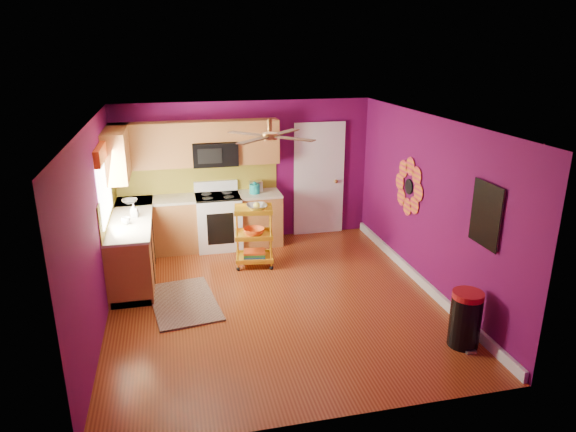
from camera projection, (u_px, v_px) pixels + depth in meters
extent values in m
plane|color=maroon|center=(274.00, 299.00, 7.23)|extent=(5.00, 5.00, 0.00)
cube|color=#5E0A49|center=(246.00, 172.00, 9.14)|extent=(4.50, 0.04, 2.50)
cube|color=#5E0A49|center=(330.00, 303.00, 4.52)|extent=(4.50, 0.04, 2.50)
cube|color=#5E0A49|center=(96.00, 229.00, 6.35)|extent=(0.04, 5.00, 2.50)
cube|color=#5E0A49|center=(428.00, 204.00, 7.31)|extent=(0.04, 5.00, 2.50)
cube|color=silver|center=(273.00, 121.00, 6.43)|extent=(4.50, 5.00, 0.04)
cube|color=white|center=(419.00, 280.00, 7.68)|extent=(0.05, 4.90, 0.14)
cube|color=brown|center=(133.00, 246.00, 7.92)|extent=(0.60, 2.30, 0.90)
cube|color=brown|center=(201.00, 223.00, 8.94)|extent=(2.80, 0.60, 0.90)
cube|color=beige|center=(130.00, 218.00, 7.77)|extent=(0.63, 2.30, 0.04)
cube|color=beige|center=(200.00, 198.00, 8.79)|extent=(2.80, 0.63, 0.04)
cube|color=black|center=(136.00, 270.00, 8.05)|extent=(0.54, 2.30, 0.10)
cube|color=black|center=(203.00, 245.00, 9.07)|extent=(2.80, 0.54, 0.10)
cube|color=white|center=(219.00, 222.00, 8.97)|extent=(0.76, 0.66, 0.92)
cube|color=black|center=(218.00, 197.00, 8.82)|extent=(0.76, 0.62, 0.03)
cube|color=white|center=(216.00, 186.00, 9.05)|extent=(0.76, 0.06, 0.18)
cube|color=black|center=(221.00, 229.00, 8.68)|extent=(0.45, 0.02, 0.55)
cube|color=brown|center=(151.00, 146.00, 8.47)|extent=(1.32, 0.33, 0.75)
cube|color=brown|center=(257.00, 141.00, 8.85)|extent=(0.72, 0.33, 0.75)
cube|color=brown|center=(214.00, 131.00, 8.62)|extent=(0.76, 0.33, 0.34)
cube|color=brown|center=(117.00, 153.00, 7.91)|extent=(0.33, 1.30, 0.75)
cube|color=black|center=(215.00, 154.00, 8.71)|extent=(0.76, 0.38, 0.40)
cube|color=olive|center=(198.00, 178.00, 8.97)|extent=(2.80, 0.01, 0.51)
cube|color=olive|center=(108.00, 202.00, 7.62)|extent=(0.01, 2.30, 0.51)
cube|color=white|center=(104.00, 184.00, 7.23)|extent=(0.03, 1.20, 1.00)
cube|color=#D64B13|center=(102.00, 151.00, 7.09)|extent=(0.08, 1.35, 0.22)
cube|color=white|center=(319.00, 180.00, 9.48)|extent=(0.85, 0.04, 2.05)
cube|color=white|center=(319.00, 181.00, 9.46)|extent=(0.95, 0.02, 2.15)
sphere|color=#BF8C3F|center=(336.00, 181.00, 9.50)|extent=(0.07, 0.07, 0.07)
cylinder|color=black|center=(409.00, 187.00, 7.83)|extent=(0.01, 0.24, 0.24)
cube|color=#1AAEA3|center=(487.00, 215.00, 5.92)|extent=(0.03, 0.52, 0.72)
cube|color=black|center=(485.00, 215.00, 5.92)|extent=(0.01, 0.56, 0.76)
cylinder|color=#BF8C3F|center=(270.00, 125.00, 6.64)|extent=(0.06, 0.06, 0.16)
cylinder|color=#BF8C3F|center=(270.00, 136.00, 6.69)|extent=(0.20, 0.20, 0.08)
cube|color=#4C2D19|center=(285.00, 132.00, 6.99)|extent=(0.47, 0.47, 0.01)
cube|color=#4C2D19|center=(246.00, 133.00, 6.88)|extent=(0.47, 0.47, 0.01)
cube|color=#4C2D19|center=(253.00, 140.00, 6.38)|extent=(0.47, 0.47, 0.01)
cube|color=#4C2D19|center=(295.00, 139.00, 6.50)|extent=(0.47, 0.47, 0.01)
cube|color=black|center=(184.00, 302.00, 7.14)|extent=(1.03, 1.48, 0.02)
cylinder|color=yellow|center=(237.00, 241.00, 7.99)|extent=(0.03, 0.03, 0.92)
cylinder|color=yellow|center=(271.00, 240.00, 8.03)|extent=(0.03, 0.03, 0.92)
cylinder|color=yellow|center=(238.00, 233.00, 8.33)|extent=(0.03, 0.03, 0.92)
cylinder|color=yellow|center=(270.00, 232.00, 8.37)|extent=(0.03, 0.03, 0.92)
sphere|color=black|center=(238.00, 269.00, 8.14)|extent=(0.06, 0.06, 0.06)
sphere|color=black|center=(271.00, 268.00, 8.18)|extent=(0.06, 0.06, 0.06)
sphere|color=black|center=(238.00, 260.00, 8.48)|extent=(0.06, 0.06, 0.06)
sphere|color=black|center=(270.00, 259.00, 8.52)|extent=(0.06, 0.06, 0.06)
cube|color=yellow|center=(253.00, 211.00, 8.04)|extent=(0.65, 0.52, 0.03)
cube|color=yellow|center=(254.00, 236.00, 8.17)|extent=(0.65, 0.52, 0.03)
cube|color=yellow|center=(255.00, 258.00, 8.30)|extent=(0.65, 0.52, 0.03)
imported|color=beige|center=(257.00, 207.00, 8.03)|extent=(0.37, 0.37, 0.08)
sphere|color=yellow|center=(257.00, 206.00, 8.02)|extent=(0.11, 0.11, 0.11)
imported|color=#D64B13|center=(254.00, 232.00, 8.15)|extent=(0.38, 0.38, 0.11)
cube|color=navy|center=(254.00, 256.00, 8.29)|extent=(0.38, 0.31, 0.04)
cube|color=#267233|center=(254.00, 254.00, 8.27)|extent=(0.38, 0.31, 0.04)
cube|color=#D64B13|center=(254.00, 252.00, 8.26)|extent=(0.38, 0.31, 0.03)
cylinder|color=black|center=(465.00, 322.00, 6.05)|extent=(0.37, 0.37, 0.62)
cylinder|color=#A7171A|center=(468.00, 295.00, 5.94)|extent=(0.36, 0.36, 0.07)
cube|color=beige|center=(471.00, 352.00, 5.98)|extent=(0.13, 0.06, 0.03)
cylinder|color=teal|center=(255.00, 189.00, 8.94)|extent=(0.18, 0.18, 0.16)
sphere|color=teal|center=(255.00, 183.00, 8.91)|extent=(0.06, 0.06, 0.06)
cube|color=beige|center=(256.00, 186.00, 9.07)|extent=(0.22, 0.15, 0.18)
imported|color=#EA3F72|center=(134.00, 210.00, 7.71)|extent=(0.10, 0.10, 0.21)
imported|color=white|center=(134.00, 211.00, 7.74)|extent=(0.14, 0.14, 0.18)
imported|color=white|center=(130.00, 201.00, 8.41)|extent=(0.25, 0.25, 0.06)
imported|color=white|center=(126.00, 221.00, 7.42)|extent=(0.13, 0.13, 0.10)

